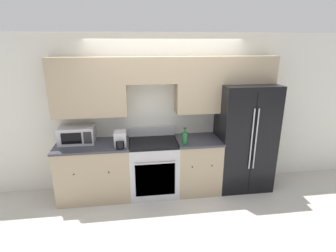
{
  "coord_description": "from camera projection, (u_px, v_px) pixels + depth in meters",
  "views": [
    {
      "loc": [
        -0.54,
        -3.64,
        2.43
      ],
      "look_at": [
        0.0,
        0.31,
        1.17
      ],
      "focal_mm": 28.0,
      "sensor_mm": 36.0,
      "label": 1
    }
  ],
  "objects": [
    {
      "name": "microwave",
      "position": [
        77.0,
        135.0,
        4.14
      ],
      "size": [
        0.54,
        0.36,
        0.27
      ],
      "color": "#B7B7BC",
      "rests_on": "lower_cabinets_left"
    },
    {
      "name": "lower_cabinets_left",
      "position": [
        95.0,
        171.0,
        4.24
      ],
      "size": [
        1.16,
        0.64,
        0.92
      ],
      "color": "tan",
      "rests_on": "ground_plane"
    },
    {
      "name": "refrigerator",
      "position": [
        243.0,
        136.0,
        4.5
      ],
      "size": [
        0.91,
        0.8,
        1.81
      ],
      "color": "black",
      "rests_on": "ground_plane"
    },
    {
      "name": "coffee_maker",
      "position": [
        120.0,
        139.0,
        4.01
      ],
      "size": [
        0.18,
        0.29,
        0.23
      ],
      "color": "#B7B7BC",
      "rests_on": "lower_cabinets_left"
    },
    {
      "name": "lower_cabinets_right",
      "position": [
        197.0,
        164.0,
        4.46
      ],
      "size": [
        0.73,
        0.64,
        0.92
      ],
      "color": "tan",
      "rests_on": "ground_plane"
    },
    {
      "name": "bottle",
      "position": [
        185.0,
        138.0,
        4.06
      ],
      "size": [
        0.08,
        0.08,
        0.28
      ],
      "color": "#195928",
      "rests_on": "lower_cabinets_right"
    },
    {
      "name": "oven_range",
      "position": [
        154.0,
        167.0,
        4.36
      ],
      "size": [
        0.78,
        0.65,
        1.08
      ],
      "color": "#B7B7BC",
      "rests_on": "ground_plane"
    },
    {
      "name": "ground_plane",
      "position": [
        171.0,
        200.0,
        4.24
      ],
      "size": [
        12.0,
        12.0,
        0.0
      ],
      "primitive_type": "plane",
      "color": "beige"
    },
    {
      "name": "wall_back",
      "position": [
        167.0,
        101.0,
        4.33
      ],
      "size": [
        8.0,
        0.39,
        2.6
      ],
      "color": "silver",
      "rests_on": "ground_plane"
    }
  ]
}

